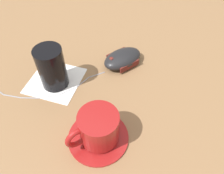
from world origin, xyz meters
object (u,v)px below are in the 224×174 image
Objects in this scene: saucer at (98,137)px; computer_mouse at (123,58)px; drinking_glass at (52,68)px; coffee_cup at (98,127)px.

computer_mouse is (0.22, 0.04, 0.01)m from saucer.
coffee_cup is at bearing -119.55° from drinking_glass.
drinking_glass reaches higher than computer_mouse.
coffee_cup is 0.96× the size of drinking_glass.
coffee_cup is (-0.00, -0.00, 0.04)m from saucer.
drinking_glass is (-0.13, 0.12, 0.04)m from computer_mouse.
saucer is at bearing 69.20° from coffee_cup.
computer_mouse is at bearing 9.77° from coffee_cup.
coffee_cup is 0.18m from drinking_glass.
coffee_cup reaches higher than computer_mouse.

